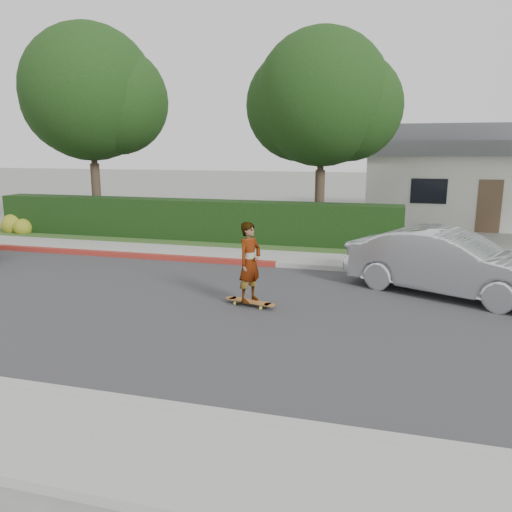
# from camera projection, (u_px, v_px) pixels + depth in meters

# --- Properties ---
(ground) EXTENTS (120.00, 120.00, 0.00)m
(ground) POSITION_uv_depth(u_px,v_px,m) (187.00, 308.00, 10.59)
(ground) COLOR slate
(ground) RESTS_ON ground
(road) EXTENTS (60.00, 8.00, 0.01)m
(road) POSITION_uv_depth(u_px,v_px,m) (187.00, 308.00, 10.59)
(road) COLOR #2D2D30
(road) RESTS_ON ground
(curb_near) EXTENTS (60.00, 0.20, 0.15)m
(curb_near) POSITION_uv_depth(u_px,v_px,m) (68.00, 395.00, 6.71)
(curb_near) COLOR #9E9E99
(curb_near) RESTS_ON ground
(sidewalk_near) EXTENTS (60.00, 1.60, 0.12)m
(sidewalk_near) POSITION_uv_depth(u_px,v_px,m) (21.00, 432.00, 5.87)
(sidewalk_near) COLOR gray
(sidewalk_near) RESTS_ON ground
(curb_far) EXTENTS (60.00, 0.20, 0.15)m
(curb_far) POSITION_uv_depth(u_px,v_px,m) (243.00, 262.00, 14.44)
(curb_far) COLOR #9E9E99
(curb_far) RESTS_ON ground
(curb_red_section) EXTENTS (12.00, 0.21, 0.15)m
(curb_red_section) POSITION_uv_depth(u_px,v_px,m) (91.00, 253.00, 15.72)
(curb_red_section) COLOR maroon
(curb_red_section) RESTS_ON ground
(sidewalk_far) EXTENTS (60.00, 1.60, 0.12)m
(sidewalk_far) POSITION_uv_depth(u_px,v_px,m) (251.00, 256.00, 15.29)
(sidewalk_far) COLOR gray
(sidewalk_far) RESTS_ON ground
(planting_strip) EXTENTS (60.00, 1.60, 0.10)m
(planting_strip) POSITION_uv_depth(u_px,v_px,m) (264.00, 247.00, 16.80)
(planting_strip) COLOR #2D4C1E
(planting_strip) RESTS_ON ground
(hedge) EXTENTS (15.00, 1.00, 1.50)m
(hedge) POSITION_uv_depth(u_px,v_px,m) (188.00, 220.00, 17.99)
(hedge) COLOR black
(hedge) RESTS_ON ground
(flowering_shrub) EXTENTS (1.40, 1.00, 0.90)m
(flowering_shrub) POSITION_uv_depth(u_px,v_px,m) (16.00, 226.00, 19.43)
(flowering_shrub) COLOR #2D4C19
(flowering_shrub) RESTS_ON ground
(tree_left) EXTENTS (5.99, 5.21, 8.00)m
(tree_left) POSITION_uv_depth(u_px,v_px,m) (92.00, 97.00, 19.58)
(tree_left) COLOR #33261C
(tree_left) RESTS_ON ground
(tree_center) EXTENTS (5.66, 4.84, 7.44)m
(tree_center) POSITION_uv_depth(u_px,v_px,m) (322.00, 102.00, 17.83)
(tree_center) COLOR #33261C
(tree_center) RESTS_ON ground
(house) EXTENTS (10.60, 8.60, 4.30)m
(house) POSITION_uv_depth(u_px,v_px,m) (480.00, 174.00, 23.18)
(house) COLOR beige
(house) RESTS_ON ground
(skateboard) EXTENTS (1.21, 0.53, 0.11)m
(skateboard) POSITION_uv_depth(u_px,v_px,m) (250.00, 302.00, 10.67)
(skateboard) COLOR yellow
(skateboard) RESTS_ON ground
(skateboarder) EXTENTS (0.63, 0.73, 1.70)m
(skateboarder) POSITION_uv_depth(u_px,v_px,m) (250.00, 262.00, 10.49)
(skateboarder) COLOR white
(skateboarder) RESTS_ON skateboard
(car_silver) EXTENTS (4.80, 3.31, 1.50)m
(car_silver) POSITION_uv_depth(u_px,v_px,m) (448.00, 263.00, 11.42)
(car_silver) COLOR silver
(car_silver) RESTS_ON ground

